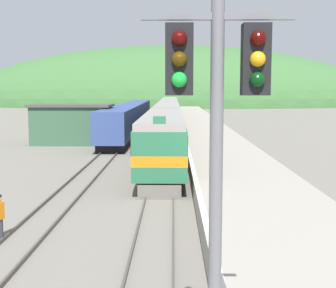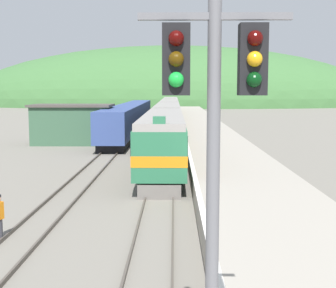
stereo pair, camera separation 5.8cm
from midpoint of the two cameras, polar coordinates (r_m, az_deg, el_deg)
The scene contains 11 objects.
track_main at distance 75.22m, azimuth 0.21°, elevation 2.48°, with size 1.52×180.00×0.16m.
track_siding at distance 75.43m, azimuth -3.53°, elevation 2.48°, with size 1.52×180.00×0.16m.
platform at distance 55.38m, azimuth 4.77°, elevation 1.37°, with size 5.72×140.00×1.03m.
distant_hills at distance 164.58m, azimuth 0.52°, elevation 4.77°, with size 147.74×66.48×40.94m.
station_shed at distance 49.18m, azimuth -11.53°, elevation 2.41°, with size 8.22×4.81×4.09m.
express_train_lead_car at distance 33.35m, azimuth -0.50°, elevation 0.66°, with size 2.93×19.90×4.26m.
carriage_second at distance 53.96m, azimuth -0.01°, elevation 2.97°, with size 2.92×19.24×3.90m.
carriage_third at distance 74.05m, azimuth 0.21°, elevation 4.00°, with size 2.92×19.24×3.90m.
carriage_fourth at distance 94.15m, azimuth 0.33°, elevation 4.58°, with size 2.92×19.24×3.90m.
siding_train at distance 61.66m, azimuth -4.50°, elevation 3.22°, with size 2.90×43.35×3.68m.
signal_mast_main at distance 6.87m, azimuth 5.82°, elevation 0.97°, with size 2.20×0.42×7.59m.
Camera 2 is at (0.77, -5.01, 5.66)m, focal length 50.00 mm.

